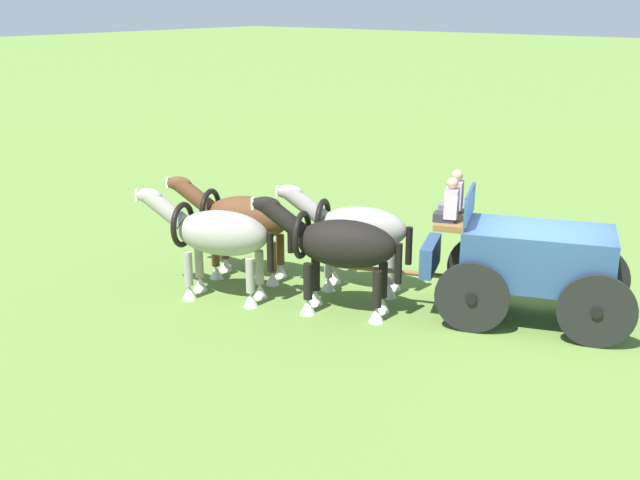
{
  "coord_description": "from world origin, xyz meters",
  "views": [
    {
      "loc": [
        -5.2,
        13.16,
        6.01
      ],
      "look_at": [
        4.1,
        1.43,
        1.2
      ],
      "focal_mm": 42.65,
      "sensor_mm": 36.0,
      "label": 1
    }
  ],
  "objects_px": {
    "draft_horse_lead_near": "(216,235)",
    "draft_horse_rear_near": "(339,246)",
    "show_wagon": "(529,258)",
    "draft_horse_lead_off": "(241,220)",
    "draft_horse_rear_off": "(355,230)"
  },
  "relations": [
    {
      "from": "show_wagon",
      "to": "draft_horse_lead_off",
      "type": "distance_m",
      "value": 6.19
    },
    {
      "from": "draft_horse_rear_off",
      "to": "draft_horse_lead_off",
      "type": "height_order",
      "value": "draft_horse_lead_off"
    },
    {
      "from": "draft_horse_rear_off",
      "to": "draft_horse_lead_off",
      "type": "distance_m",
      "value": 2.59
    },
    {
      "from": "show_wagon",
      "to": "draft_horse_lead_off",
      "type": "relative_size",
      "value": 1.98
    },
    {
      "from": "draft_horse_rear_near",
      "to": "draft_horse_rear_off",
      "type": "xyz_separation_m",
      "value": [
        0.48,
        -1.21,
        -0.06
      ]
    },
    {
      "from": "draft_horse_rear_near",
      "to": "draft_horse_rear_off",
      "type": "height_order",
      "value": "draft_horse_rear_near"
    },
    {
      "from": "draft_horse_rear_near",
      "to": "draft_horse_rear_off",
      "type": "relative_size",
      "value": 1.03
    },
    {
      "from": "draft_horse_rear_off",
      "to": "draft_horse_lead_near",
      "type": "bearing_deg",
      "value": 48.0
    },
    {
      "from": "show_wagon",
      "to": "draft_horse_lead_off",
      "type": "xyz_separation_m",
      "value": [
        5.97,
        1.64,
        0.05
      ]
    },
    {
      "from": "draft_horse_lead_near",
      "to": "draft_horse_rear_near",
      "type": "bearing_deg",
      "value": -158.62
    },
    {
      "from": "draft_horse_lead_off",
      "to": "draft_horse_rear_near",
      "type": "bearing_deg",
      "value": 174.79
    },
    {
      "from": "show_wagon",
      "to": "draft_horse_lead_near",
      "type": "height_order",
      "value": "show_wagon"
    },
    {
      "from": "show_wagon",
      "to": "draft_horse_lead_off",
      "type": "height_order",
      "value": "show_wagon"
    },
    {
      "from": "draft_horse_lead_off",
      "to": "draft_horse_lead_near",
      "type": "bearing_deg",
      "value": 111.17
    },
    {
      "from": "draft_horse_rear_near",
      "to": "draft_horse_lead_off",
      "type": "relative_size",
      "value": 1.02
    }
  ]
}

